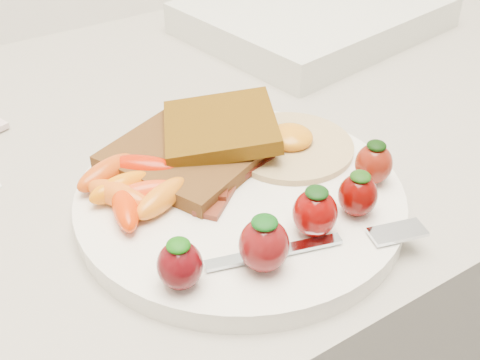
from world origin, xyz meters
TOP-DOWN VIEW (x-y plane):
  - plate at (0.00, 1.55)m, footprint 0.27×0.27m
  - toast_lower at (-0.01, 1.62)m, footprint 0.16×0.16m
  - toast_upper at (0.03, 1.62)m, footprint 0.13×0.13m
  - fried_egg at (0.08, 1.58)m, footprint 0.12×0.12m
  - bacon_strips at (0.00, 1.57)m, footprint 0.10×0.09m
  - baby_carrots at (-0.07, 1.59)m, footprint 0.09×0.10m
  - strawberries at (0.01, 1.48)m, footprint 0.22×0.07m
  - fork at (0.02, 1.46)m, footprint 0.16×0.07m
  - appliance at (0.30, 1.82)m, footprint 0.35×0.29m

SIDE VIEW (x-z plane):
  - plate at x=0.00m, z-range 0.90..0.92m
  - appliance at x=0.30m, z-range 0.90..0.94m
  - fork at x=0.02m, z-range 0.92..0.92m
  - bacon_strips at x=0.00m, z-range 0.92..0.93m
  - fried_egg at x=0.08m, z-range 0.91..0.93m
  - toast_lower at x=-0.01m, z-range 0.92..0.93m
  - baby_carrots at x=-0.07m, z-range 0.92..0.94m
  - strawberries at x=0.01m, z-range 0.92..0.96m
  - toast_upper at x=0.03m, z-range 0.93..0.95m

